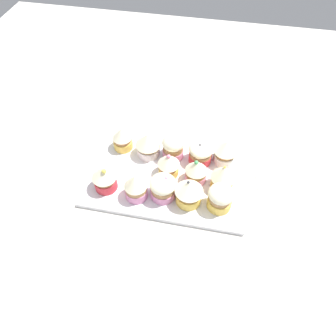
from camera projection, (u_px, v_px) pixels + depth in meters
ground_plane at (168, 182)px, 84.96cm from camera, size 180.00×180.00×3.00cm
baking_tray at (168, 177)px, 83.33cm from camera, size 40.61×26.35×1.20cm
cupcake_0 at (104, 178)px, 77.63cm from camera, size 6.09×6.09×7.56cm
cupcake_1 at (136, 186)px, 75.86cm from camera, size 5.55×5.55×7.63cm
cupcake_2 at (165, 187)px, 76.29cm from camera, size 6.48×6.48×6.75cm
cupcake_3 at (189, 192)px, 74.88cm from camera, size 6.78×6.78×7.53cm
cupcake_4 at (220, 197)px, 74.26cm from camera, size 6.05×6.05×6.85cm
cupcake_5 at (167, 164)px, 80.70cm from camera, size 5.62×5.62×7.00cm
cupcake_6 at (196, 171)px, 79.32cm from camera, size 5.53×5.53×7.29cm
cupcake_7 at (223, 177)px, 77.72cm from camera, size 6.19×6.19×7.50cm
cupcake_8 at (122, 138)px, 86.56cm from camera, size 5.28×5.28×6.90cm
cupcake_9 at (148, 144)px, 84.79cm from camera, size 6.73×6.73×7.19cm
cupcake_10 at (175, 147)px, 84.36cm from camera, size 5.91×5.91×7.14cm
cupcake_11 at (201, 153)px, 83.74cm from camera, size 6.37×6.37×6.34cm
cupcake_12 at (225, 151)px, 83.17cm from camera, size 6.44×6.44×7.19cm
napkin at (281, 171)px, 84.89cm from camera, size 15.70×15.27×0.60cm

